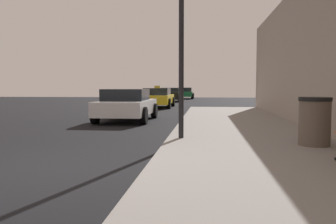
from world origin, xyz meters
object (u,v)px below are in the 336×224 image
(street_lamp, at_px, (181,6))
(car_yellow, at_px, (158,98))
(trash_bin, at_px, (315,121))
(car_white, at_px, (127,105))
(car_green, at_px, (185,93))
(car_black, at_px, (170,95))

(street_lamp, xyz_separation_m, car_yellow, (-2.57, 14.66, -2.57))
(trash_bin, distance_m, street_lamp, 3.89)
(car_white, bearing_deg, car_yellow, 90.12)
(trash_bin, distance_m, car_white, 8.25)
(street_lamp, xyz_separation_m, car_green, (-1.79, 31.72, -2.57))
(street_lamp, bearing_deg, car_white, 114.95)
(car_yellow, xyz_separation_m, car_green, (0.78, 17.06, -0.00))
(car_white, relative_size, car_black, 0.92)
(car_yellow, bearing_deg, car_black, 90.52)
(car_white, distance_m, car_yellow, 9.18)
(trash_bin, bearing_deg, car_black, 102.44)
(car_white, bearing_deg, car_black, 90.32)
(street_lamp, bearing_deg, car_yellow, 99.94)
(car_white, relative_size, car_green, 0.93)
(trash_bin, distance_m, car_black, 25.37)
(car_green, bearing_deg, car_yellow, -92.62)
(trash_bin, bearing_deg, car_white, 130.55)
(car_yellow, relative_size, car_green, 1.00)
(trash_bin, height_order, car_white, car_white)
(trash_bin, relative_size, street_lamp, 0.22)
(car_white, height_order, car_yellow, car_yellow)
(trash_bin, xyz_separation_m, car_white, (-5.36, 6.27, -0.01))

